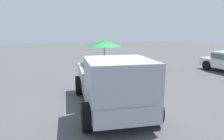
{
  "coord_description": "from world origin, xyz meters",
  "views": [
    {
      "loc": [
        7.0,
        -2.69,
        2.72
      ],
      "look_at": [
        -1.18,
        0.57,
        1.1
      ],
      "focal_mm": 34.82,
      "sensor_mm": 36.0,
      "label": 1
    }
  ],
  "objects": [
    {
      "name": "ground_plane",
      "position": [
        0.0,
        0.0,
        0.0
      ],
      "size": [
        80.0,
        80.0,
        0.0
      ],
      "primitive_type": "plane",
      "color": "#4C4C4F"
    },
    {
      "name": "pickup_truck_main",
      "position": [
        0.37,
        -0.06,
        0.99
      ],
      "size": [
        5.29,
        2.92,
        2.33
      ],
      "rotation": [
        0.0,
        0.0,
        -0.17
      ],
      "color": "black",
      "rests_on": "ground"
    }
  ]
}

